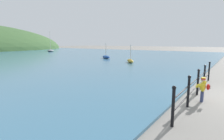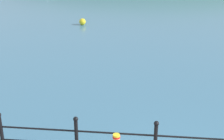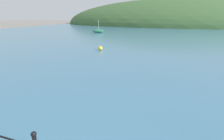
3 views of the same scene
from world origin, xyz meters
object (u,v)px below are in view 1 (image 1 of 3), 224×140
Objects in this scene: boat_mid_harbor at (51,50)px; boat_twin_mast at (106,57)px; child_in_coat at (203,87)px; boat_green_fishing at (130,61)px.

boat_mid_harbor reaches higher than boat_twin_mast.
boat_mid_harbor is 2.23× the size of boat_twin_mast.
boat_twin_mast is at bearing 49.17° from child_in_coat.
boat_mid_harbor is at bearing 70.94° from boat_green_fishing.
boat_mid_harbor is 2.56× the size of boat_green_fishing.
boat_mid_harbor is at bearing 72.78° from boat_twin_mast.
boat_twin_mast is 1.15× the size of boat_green_fishing.
child_in_coat is 43.21m from boat_mid_harbor.
boat_green_fishing is at bearing -116.35° from boat_twin_mast.
boat_twin_mast is at bearing -107.22° from boat_mid_harbor.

